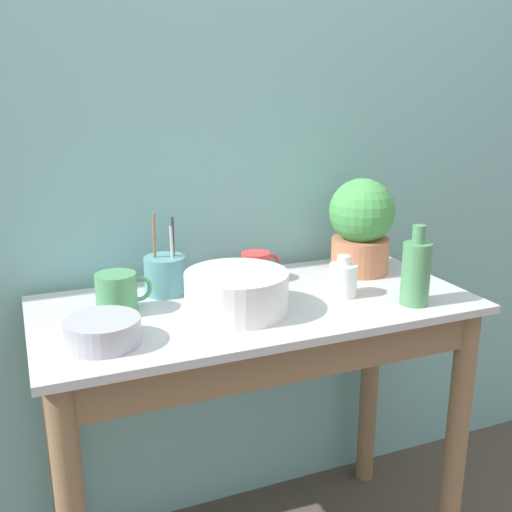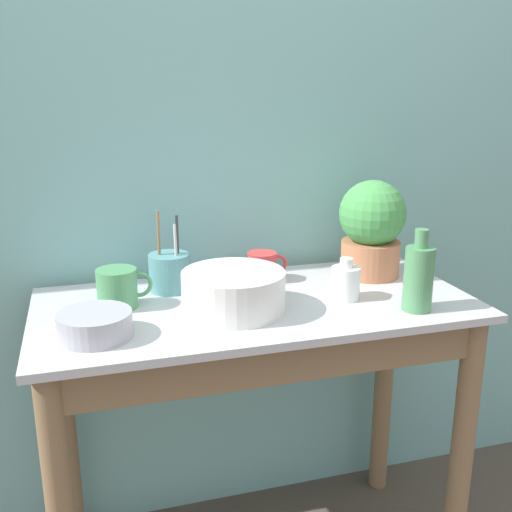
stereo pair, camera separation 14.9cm
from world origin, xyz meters
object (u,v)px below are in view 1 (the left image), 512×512
(bottle_short, at_px, (343,279))
(utensil_cup, at_px, (165,275))
(bowl_wash_large, at_px, (236,292))
(mug_green, at_px, (117,293))
(bottle_tall, at_px, (416,272))
(bowl_small_steel, at_px, (103,331))
(mug_red, at_px, (257,267))
(potted_plant, at_px, (361,225))

(bottle_short, height_order, utensil_cup, utensil_cup)
(bowl_wash_large, relative_size, mug_green, 1.84)
(bowl_wash_large, bearing_deg, utensil_cup, 122.76)
(bottle_tall, bearing_deg, bowl_small_steel, 176.19)
(mug_green, distance_m, utensil_cup, 0.17)
(utensil_cup, bearing_deg, mug_green, -147.04)
(bottle_tall, distance_m, mug_green, 0.74)
(bottle_tall, xyz_separation_m, bottle_short, (-0.14, 0.12, -0.04))
(bowl_wash_large, relative_size, mug_red, 2.18)
(bowl_wash_large, distance_m, bottle_tall, 0.45)
(potted_plant, xyz_separation_m, utensil_cup, (-0.57, 0.03, -0.09))
(bowl_small_steel, bearing_deg, mug_green, 70.21)
(potted_plant, xyz_separation_m, bottle_short, (-0.15, -0.16, -0.10))
(mug_green, xyz_separation_m, utensil_cup, (0.14, 0.09, 0.00))
(mug_red, relative_size, bowl_small_steel, 0.71)
(potted_plant, bearing_deg, bowl_wash_large, -159.85)
(mug_green, bearing_deg, bottle_tall, -17.76)
(bowl_small_steel, distance_m, utensil_cup, 0.33)
(mug_red, xyz_separation_m, bowl_small_steel, (-0.47, -0.27, -0.01))
(potted_plant, relative_size, mug_red, 2.40)
(bowl_wash_large, distance_m, utensil_cup, 0.23)
(bowl_small_steel, relative_size, utensil_cup, 0.74)
(mug_red, bearing_deg, potted_plant, -7.19)
(mug_red, distance_m, bowl_small_steel, 0.54)
(bottle_short, distance_m, mug_red, 0.26)
(bowl_wash_large, xyz_separation_m, bowl_small_steel, (-0.33, -0.07, -0.02))
(utensil_cup, bearing_deg, mug_red, 1.56)
(bottle_short, relative_size, bowl_small_steel, 0.67)
(potted_plant, distance_m, utensil_cup, 0.58)
(potted_plant, height_order, bottle_tall, potted_plant)
(bottle_tall, distance_m, bowl_small_steel, 0.77)
(utensil_cup, bearing_deg, bottle_short, -24.60)
(mug_green, relative_size, mug_red, 1.18)
(bowl_wash_large, height_order, bottle_tall, bottle_tall)
(bottle_short, height_order, mug_green, bottle_short)
(potted_plant, xyz_separation_m, mug_green, (-0.71, -0.06, -0.09))
(bowl_wash_large, height_order, mug_green, bowl_wash_large)
(potted_plant, relative_size, bowl_wash_large, 1.10)
(bottle_short, distance_m, utensil_cup, 0.47)
(potted_plant, bearing_deg, mug_red, 172.81)
(potted_plant, distance_m, mug_red, 0.33)
(bottle_tall, relative_size, mug_red, 1.76)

